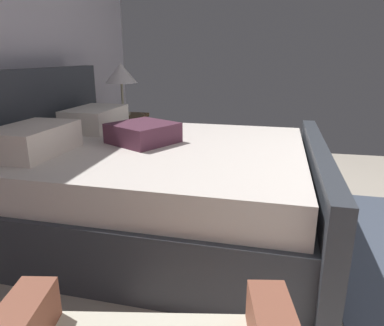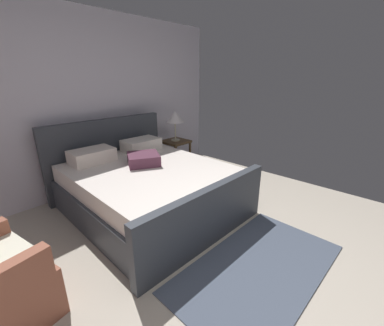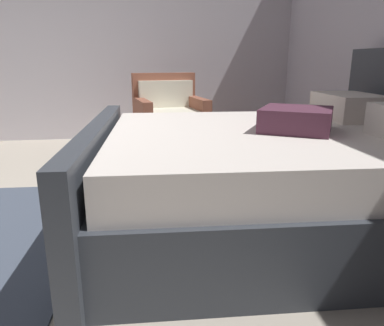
% 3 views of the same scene
% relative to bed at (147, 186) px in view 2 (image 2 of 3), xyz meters
% --- Properties ---
extents(ground_plane, '(5.30, 6.25, 0.02)m').
position_rel_bed_xyz_m(ground_plane, '(-0.27, -1.93, -0.35)').
color(ground_plane, '#B6AA99').
extents(wall_back, '(5.42, 0.12, 2.65)m').
position_rel_bed_xyz_m(wall_back, '(-0.27, 1.25, 0.98)').
color(wall_back, silver).
rests_on(wall_back, ground).
extents(bed, '(1.98, 2.25, 1.13)m').
position_rel_bed_xyz_m(bed, '(0.00, 0.00, 0.00)').
color(bed, '#353A41').
rests_on(bed, ground).
extents(nightstand_right, '(0.44, 0.44, 0.60)m').
position_rel_bed_xyz_m(nightstand_right, '(1.27, 0.75, 0.06)').
color(nightstand_right, '#48331C').
rests_on(nightstand_right, ground).
extents(table_lamp_right, '(0.33, 0.33, 0.54)m').
position_rel_bed_xyz_m(table_lamp_right, '(1.27, 0.75, 0.69)').
color(table_lamp_right, '#B7B293').
rests_on(table_lamp_right, nightstand_right).
extents(area_rug, '(1.82, 1.04, 0.01)m').
position_rel_bed_xyz_m(area_rug, '(-0.00, -1.69, -0.34)').
color(area_rug, '#464F60').
rests_on(area_rug, ground).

